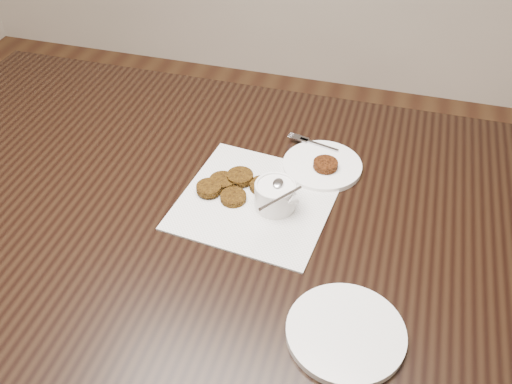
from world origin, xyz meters
TOP-DOWN VIEW (x-y plane):
  - table at (-0.00, 0.14)m, footprint 1.52×0.98m
  - napkin at (0.13, 0.17)m, footprint 0.34×0.34m
  - sauce_ramekin at (0.17, 0.16)m, footprint 0.13×0.13m
  - patty_cluster at (0.07, 0.19)m, footprint 0.19×0.19m
  - plate_with_patty at (0.24, 0.32)m, footprint 0.22×0.22m
  - plate_empty at (0.37, -0.11)m, footprint 0.22×0.22m

SIDE VIEW (x-z plane):
  - table at x=0.00m, z-range 0.00..0.75m
  - napkin at x=0.13m, z-range 0.75..0.75m
  - plate_empty at x=0.37m, z-range 0.75..0.76m
  - plate_with_patty at x=0.24m, z-range 0.75..0.78m
  - patty_cluster at x=0.07m, z-range 0.75..0.77m
  - sauce_ramekin at x=0.17m, z-range 0.75..0.87m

